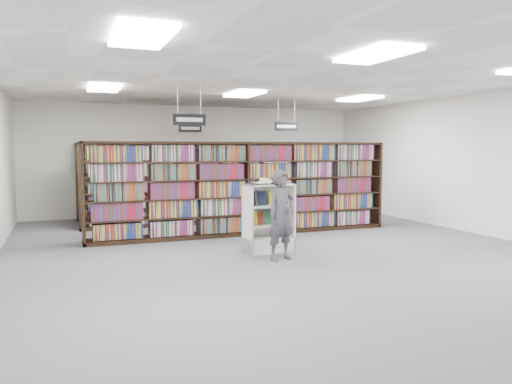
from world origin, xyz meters
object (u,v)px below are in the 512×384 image
object	(u,v)px
bookshelf_row_near	(244,188)
shopper	(281,215)
endcap_display	(268,228)
open_book	(266,182)

from	to	relation	value
bookshelf_row_near	shopper	world-z (taller)	bookshelf_row_near
endcap_display	shopper	xyz separation A→B (m)	(-0.06, -0.75, 0.34)
open_book	shopper	world-z (taller)	shopper
endcap_display	bookshelf_row_near	bearing A→B (deg)	79.22
bookshelf_row_near	endcap_display	distance (m)	2.06
endcap_display	shopper	world-z (taller)	shopper
bookshelf_row_near	open_book	size ratio (longest dim) A/B	10.25
bookshelf_row_near	endcap_display	world-z (taller)	bookshelf_row_near
endcap_display	open_book	xyz separation A→B (m)	(-0.05, -0.04, 0.87)
shopper	bookshelf_row_near	bearing A→B (deg)	67.98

